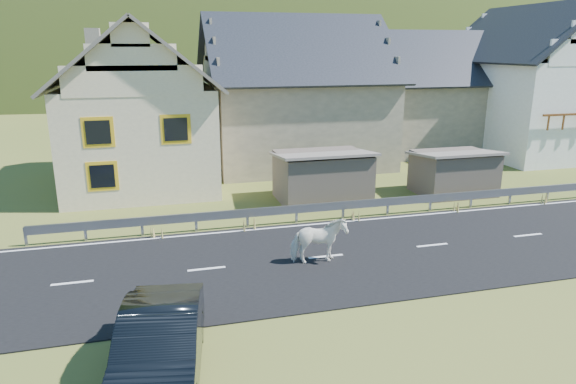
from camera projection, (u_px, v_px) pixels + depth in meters
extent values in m
plane|color=#3D4D19|center=(432.00, 246.00, 18.28)|extent=(160.00, 160.00, 0.00)
cube|color=black|center=(432.00, 246.00, 18.27)|extent=(60.00, 7.00, 0.04)
cube|color=silver|center=(432.00, 245.00, 18.27)|extent=(60.00, 6.60, 0.01)
cube|color=#93969B|center=(388.00, 202.00, 21.55)|extent=(28.00, 0.08, 0.34)
cube|color=#93969B|center=(26.00, 237.00, 18.22)|extent=(0.10, 0.06, 0.70)
cube|color=#93969B|center=(85.00, 232.00, 18.70)|extent=(0.10, 0.06, 0.70)
cube|color=#93969B|center=(142.00, 227.00, 19.19)|extent=(0.10, 0.06, 0.70)
cube|color=#93969B|center=(196.00, 223.00, 19.68)|extent=(0.10, 0.06, 0.70)
cube|color=#93969B|center=(247.00, 218.00, 20.17)|extent=(0.10, 0.06, 0.70)
cube|color=#93969B|center=(296.00, 214.00, 20.65)|extent=(0.10, 0.06, 0.70)
cube|color=#93969B|center=(343.00, 211.00, 21.14)|extent=(0.10, 0.06, 0.70)
cube|color=#93969B|center=(388.00, 207.00, 21.63)|extent=(0.10, 0.06, 0.70)
cube|color=#93969B|center=(430.00, 203.00, 22.11)|extent=(0.10, 0.06, 0.70)
cube|color=#93969B|center=(471.00, 200.00, 22.60)|extent=(0.10, 0.06, 0.70)
cube|color=#93969B|center=(510.00, 197.00, 23.09)|extent=(0.10, 0.06, 0.70)
cube|color=#93969B|center=(547.00, 194.00, 23.58)|extent=(0.10, 0.06, 0.70)
cube|color=brown|center=(322.00, 177.00, 23.54)|extent=(4.30, 3.30, 2.40)
cube|color=brown|center=(453.00, 173.00, 24.69)|extent=(3.80, 2.90, 2.20)
cube|color=beige|center=(141.00, 135.00, 26.33)|extent=(7.00, 9.00, 5.00)
cube|color=gold|center=(98.00, 132.00, 21.51)|extent=(1.30, 0.12, 1.30)
cube|color=gold|center=(176.00, 129.00, 22.29)|extent=(1.30, 0.12, 1.30)
cube|color=gold|center=(103.00, 176.00, 22.03)|extent=(1.30, 0.12, 1.30)
cube|color=gray|center=(94.00, 53.00, 26.14)|extent=(0.70, 0.70, 2.40)
cube|color=gray|center=(294.00, 121.00, 31.32)|extent=(10.00, 9.00, 5.00)
cube|color=gray|center=(425.00, 115.00, 35.67)|extent=(9.00, 8.00, 4.60)
cube|color=white|center=(530.00, 107.00, 34.15)|extent=(8.00, 10.00, 6.00)
ellipsoid|color=#24300F|center=(193.00, 121.00, 192.50)|extent=(440.00, 280.00, 260.00)
imported|color=white|center=(318.00, 241.00, 16.61)|extent=(0.82, 1.79, 1.51)
imported|color=black|center=(160.00, 348.00, 10.72)|extent=(2.28, 4.93, 1.57)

